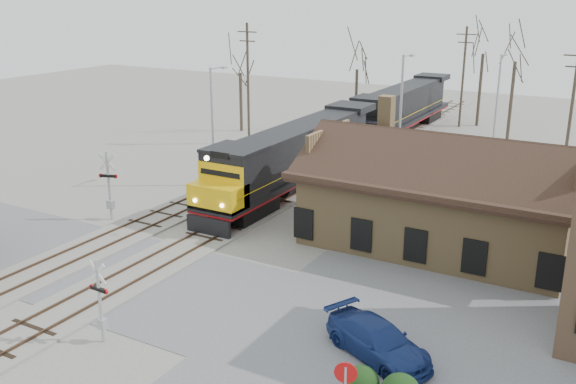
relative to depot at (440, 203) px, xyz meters
name	(u,v)px	position (x,y,z in m)	size (l,w,h in m)	color
ground	(132,277)	(-11.99, -12.00, -2.41)	(140.00, 140.00, 0.00)	gray
road	(132,277)	(-11.99, -12.00, -2.39)	(60.00, 9.00, 0.03)	#5B5B60
parking_lot	(519,332)	(6.01, -8.00, -2.39)	(22.00, 26.00, 0.03)	#5B5B60
track_main	(282,196)	(-11.99, 3.00, -2.34)	(3.40, 90.00, 0.24)	gray
track_siding	(228,187)	(-16.49, 3.00, -2.34)	(3.40, 90.00, 0.24)	gray
depot	(440,203)	(0.00, 0.00, 0.00)	(15.20, 9.31, 7.90)	#93764C
locomotive_lead	(293,157)	(-11.99, 4.57, 0.11)	(3.22, 21.57, 4.79)	black
locomotive_trailing	(400,109)	(-11.99, 26.41, 0.11)	(3.22, 21.57, 4.54)	black
crossbuck_near	(100,303)	(-8.71, -17.24, -0.67)	(1.04, 0.27, 3.65)	#A5A8AD
crossbuck_far	(109,188)	(-19.01, -6.21, -0.38)	(1.21, 0.46, 4.37)	#A5A8AD
do_not_enter_sign	(345,384)	(2.22, -17.43, -0.66)	(0.74, 0.27, 2.55)	#A5A8AD
parked_car	(378,341)	(1.50, -12.75, -1.69)	(2.00, 4.91, 1.42)	navy
hedge_a	(361,384)	(2.03, -15.63, -1.76)	(1.29, 1.29, 1.29)	black
streetlight_a	(213,120)	(-17.74, 3.15, 2.43)	(0.25, 2.04, 8.60)	#A5A8AD
streetlight_b	(401,119)	(-5.26, 7.65, 2.98)	(0.25, 2.04, 9.69)	#A5A8AD
streetlight_c	(498,97)	(-2.37, 24.44, 2.35)	(0.25, 2.04, 8.46)	#A5A8AD
utility_pole_a	(248,82)	(-22.78, 15.51, 3.32)	(2.00, 0.24, 10.99)	#382D23
utility_pole_b	(463,75)	(-7.73, 32.86, 2.96)	(2.00, 0.24, 10.27)	#382D23
utility_pole_c	(571,111)	(4.45, 17.00, 2.87)	(2.00, 0.24, 10.09)	#382D23
tree_a	(240,63)	(-26.57, 19.95, 4.40)	(3.91, 3.91, 9.57)	#382D23
tree_b	(357,60)	(-17.04, 27.02, 4.61)	(4.02, 4.02, 9.86)	#382D23
tree_c	(484,41)	(-6.26, 34.38, 6.31)	(4.99, 4.99, 12.24)	#382D23
tree_d	(517,48)	(-2.05, 29.10, 6.22)	(4.94, 4.94, 12.11)	#382D23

